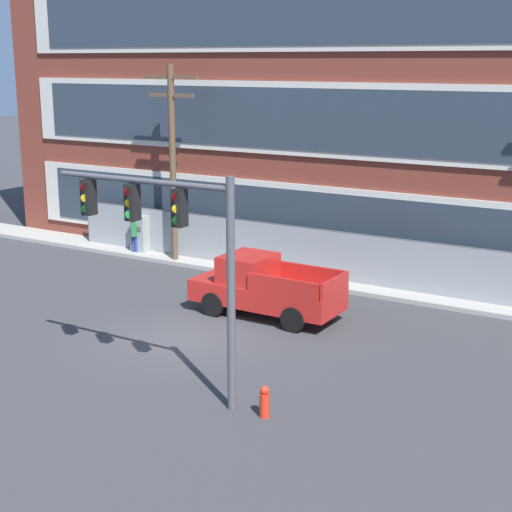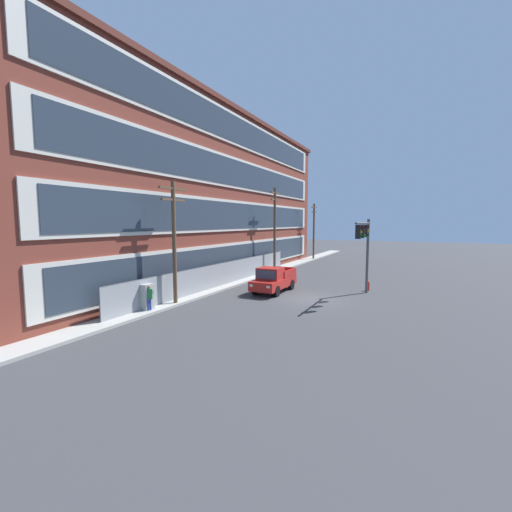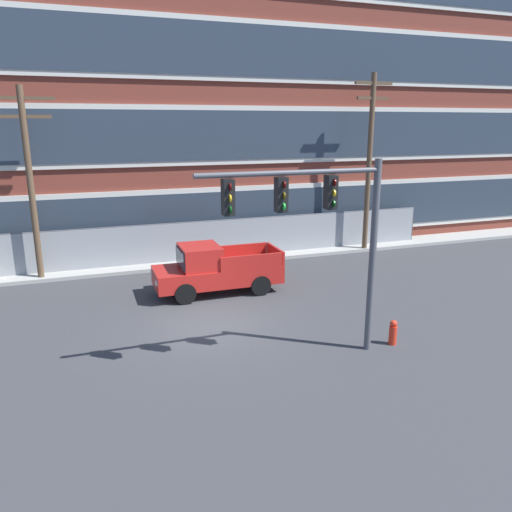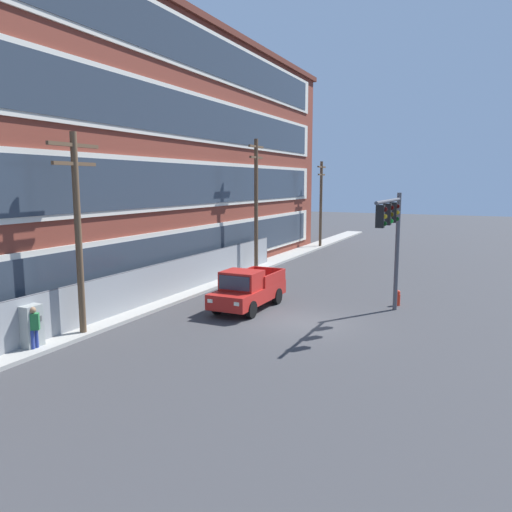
{
  "view_description": "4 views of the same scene",
  "coord_description": "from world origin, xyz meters",
  "views": [
    {
      "loc": [
        13.48,
        -17.73,
        8.11
      ],
      "look_at": [
        1.58,
        1.99,
        2.35
      ],
      "focal_mm": 55.0,
      "sensor_mm": 36.0,
      "label": 1
    },
    {
      "loc": [
        -22.77,
        -7.09,
        5.38
      ],
      "look_at": [
        -2.36,
        3.07,
        3.12
      ],
      "focal_mm": 24.0,
      "sensor_mm": 36.0,
      "label": 2
    },
    {
      "loc": [
        -3.69,
        -14.99,
        6.54
      ],
      "look_at": [
        2.57,
        2.66,
        1.53
      ],
      "focal_mm": 35.0,
      "sensor_mm": 36.0,
      "label": 3
    },
    {
      "loc": [
        -20.0,
        -7.13,
        6.08
      ],
      "look_at": [
        -0.74,
        1.97,
        2.93
      ],
      "focal_mm": 35.0,
      "sensor_mm": 36.0,
      "label": 4
    }
  ],
  "objects": [
    {
      "name": "ground_plane",
      "position": [
        0.0,
        0.0,
        0.0
      ],
      "size": [
        160.0,
        160.0,
        0.0
      ],
      "primitive_type": "plane",
      "color": "#38383A"
    },
    {
      "name": "sidewalk_building_side",
      "position": [
        0.0,
        7.84,
        0.08
      ],
      "size": [
        80.0,
        1.79,
        0.16
      ],
      "primitive_type": "cube",
      "color": "#9E9B93",
      "rests_on": "ground"
    },
    {
      "name": "utility_pole_far_east",
      "position": [
        24.66,
        7.29,
        4.38
      ],
      "size": [
        2.06,
        0.26,
        7.98
      ],
      "color": "brown",
      "rests_on": "ground"
    },
    {
      "name": "brick_mill_building",
      "position": [
        5.2,
        13.76,
        7.91
      ],
      "size": [
        42.35,
        10.64,
        15.79
      ],
      "color": "brown",
      "rests_on": "ground"
    },
    {
      "name": "fire_hydrant",
      "position": [
        4.92,
        -3.17,
        0.38
      ],
      "size": [
        0.24,
        0.24,
        0.78
      ],
      "color": "red",
      "rests_on": "ground"
    },
    {
      "name": "utility_pole_midblock",
      "position": [
        10.23,
        7.14,
        4.85
      ],
      "size": [
        2.04,
        0.26,
        8.91
      ],
      "color": "brown",
      "rests_on": "ground"
    },
    {
      "name": "chain_link_fence",
      "position": [
        1.47,
        7.93,
        1.03
      ],
      "size": [
        24.62,
        0.06,
        2.02
      ],
      "color": "gray",
      "rests_on": "ground"
    },
    {
      "name": "pedestrian_near_cabinet",
      "position": [
        -7.78,
        7.46,
        0.97
      ],
      "size": [
        0.44,
        0.46,
        1.69
      ],
      "color": "navy",
      "rests_on": "ground"
    },
    {
      "name": "traffic_signal_mast",
      "position": [
        2.34,
        -3.19,
        4.09
      ],
      "size": [
        5.22,
        0.43,
        5.61
      ],
      "color": "#4C4C51",
      "rests_on": "ground"
    },
    {
      "name": "pickup_truck_red",
      "position": [
        1.08,
        3.29,
        0.94
      ],
      "size": [
        5.03,
        2.02,
        1.97
      ],
      "color": "#AD1E19",
      "rests_on": "ground"
    },
    {
      "name": "electrical_cabinet",
      "position": [
        -7.67,
        7.69,
        0.85
      ],
      "size": [
        0.71,
        0.48,
        1.7
      ],
      "color": "#939993",
      "rests_on": "ground"
    },
    {
      "name": "utility_pole_near_corner",
      "position": [
        -5.55,
        7.34,
        4.45
      ],
      "size": [
        2.51,
        0.26,
        7.98
      ],
      "color": "brown",
      "rests_on": "ground"
    }
  ]
}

